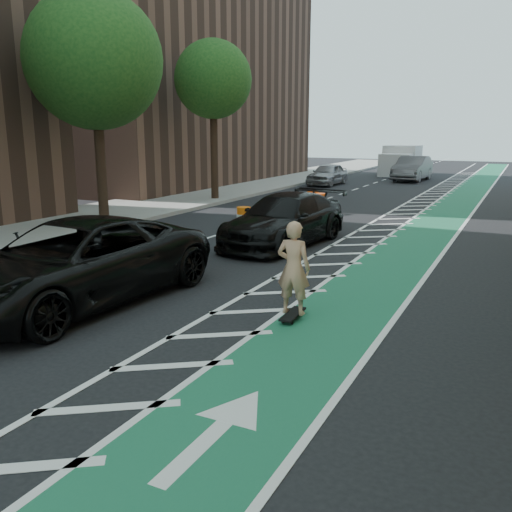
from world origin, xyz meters
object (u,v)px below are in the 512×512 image
Objects in this scene: skateboarder at (294,268)px; suv_near at (74,263)px; suv_far at (284,220)px; barrel_a at (244,220)px.

suv_near is (-4.31, -1.05, -0.14)m from skateboarder.
skateboarder is at bearing 17.57° from suv_near.
barrel_a is (-2.20, 1.50, -0.38)m from suv_far.
suv_far is 6.36× the size of barrel_a.
skateboarder is 6.82m from suv_far.
suv_near is 1.15× the size of suv_far.
suv_near is 7.37m from suv_far.
barrel_a is at bearing 98.89° from suv_near.
suv_far is at bearing 82.66° from suv_near.
suv_far is (1.43, 7.23, -0.08)m from suv_near.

